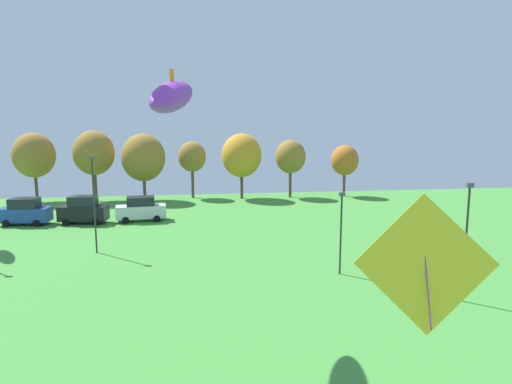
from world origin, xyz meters
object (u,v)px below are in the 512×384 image
at_px(treeline_tree_2, 143,158).
at_px(treeline_tree_3, 192,157).
at_px(parked_car_third_from_left, 141,209).
at_px(parked_car_second_from_left, 83,210).
at_px(kite_flying_3, 425,264).
at_px(treeline_tree_0, 34,155).
at_px(treeline_tree_5, 290,157).
at_px(light_post_1, 341,228).
at_px(treeline_tree_1, 94,153).
at_px(treeline_tree_6, 345,160).
at_px(kite_flying_0, 173,96).
at_px(parked_car_leftmost, 25,212).
at_px(light_post_3, 466,236).
at_px(light_post_0, 94,200).
at_px(treeline_tree_4, 242,155).

relative_size(treeline_tree_2, treeline_tree_3, 1.15).
bearing_deg(parked_car_third_from_left, parked_car_second_from_left, 178.14).
distance_m(kite_flying_3, treeline_tree_2, 48.24).
bearing_deg(treeline_tree_0, treeline_tree_5, -1.70).
distance_m(parked_car_second_from_left, light_post_1, 25.93).
xyz_separation_m(treeline_tree_1, treeline_tree_6, (30.78, -0.65, -1.20)).
distance_m(kite_flying_0, treeline_tree_5, 38.39).
height_order(parked_car_leftmost, light_post_3, light_post_3).
distance_m(parked_car_second_from_left, parked_car_third_from_left, 5.27).
bearing_deg(kite_flying_3, parked_car_third_from_left, 105.63).
height_order(treeline_tree_0, treeline_tree_2, treeline_tree_0).
xyz_separation_m(parked_car_third_from_left, light_post_3, (19.29, -22.60, 2.45)).
relative_size(treeline_tree_2, treeline_tree_5, 1.12).
bearing_deg(parked_car_third_from_left, light_post_3, -55.56).
xyz_separation_m(kite_flying_3, treeline_tree_0, (-23.45, 47.99, -1.10)).
relative_size(kite_flying_0, light_post_1, 1.11).
bearing_deg(light_post_0, treeline_tree_2, 86.76).
relative_size(kite_flying_3, treeline_tree_0, 0.36).
xyz_separation_m(parked_car_second_from_left, treeline_tree_0, (-8.25, 12.84, 4.27)).
height_order(parked_car_third_from_left, light_post_3, light_post_3).
bearing_deg(parked_car_second_from_left, light_post_3, -34.86).
height_order(light_post_1, light_post_3, light_post_3).
distance_m(parked_car_leftmost, parked_car_second_from_left, 5.26).
bearing_deg(kite_flying_3, treeline_tree_1, 109.18).
bearing_deg(light_post_0, treeline_tree_1, 101.41).
distance_m(kite_flying_0, light_post_1, 14.16).
relative_size(kite_flying_0, light_post_3, 0.90).
bearing_deg(treeline_tree_4, treeline_tree_6, -0.00).
relative_size(light_post_0, treeline_tree_0, 0.87).
bearing_deg(treeline_tree_3, light_post_0, -106.68).
height_order(parked_car_leftmost, treeline_tree_3, treeline_tree_3).
height_order(treeline_tree_4, treeline_tree_5, treeline_tree_4).
height_order(kite_flying_0, treeline_tree_1, kite_flying_0).
height_order(treeline_tree_3, treeline_tree_4, treeline_tree_4).
bearing_deg(treeline_tree_1, parked_car_leftmost, -107.49).
bearing_deg(treeline_tree_2, kite_flying_3, -77.10).
xyz_separation_m(kite_flying_0, parked_car_leftmost, (-14.83, 24.05, -9.41)).
bearing_deg(light_post_3, kite_flying_0, -173.82).
bearing_deg(parked_car_leftmost, treeline_tree_5, 28.65).
distance_m(treeline_tree_1, treeline_tree_3, 11.62).
relative_size(light_post_3, treeline_tree_1, 0.76).
height_order(light_post_0, treeline_tree_4, treeline_tree_4).
xyz_separation_m(kite_flying_0, treeline_tree_3, (0.62, 37.10, -5.52)).
relative_size(parked_car_second_from_left, light_post_1, 0.87).
bearing_deg(kite_flying_0, parked_car_second_from_left, 111.88).
relative_size(kite_flying_0, parked_car_leftmost, 1.27).
distance_m(kite_flying_0, treeline_tree_2, 36.47).
bearing_deg(kite_flying_0, treeline_tree_0, 115.92).
bearing_deg(kite_flying_3, kite_flying_0, 116.42).
bearing_deg(light_post_1, parked_car_third_from_left, 129.03).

